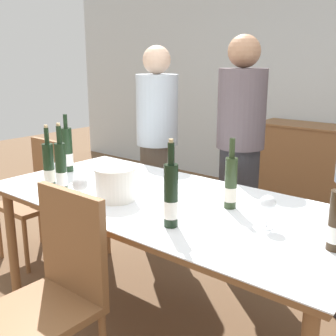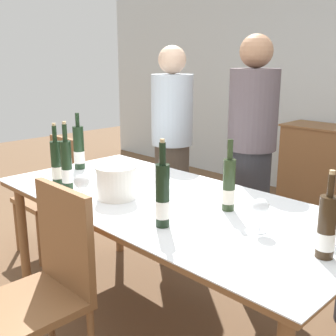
{
  "view_description": "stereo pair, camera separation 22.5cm",
  "coord_description": "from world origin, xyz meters",
  "px_view_note": "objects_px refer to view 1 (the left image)",
  "views": [
    {
      "loc": [
        1.38,
        -1.68,
        1.52
      ],
      "look_at": [
        0.0,
        0.0,
        0.95
      ],
      "focal_mm": 45.0,
      "sensor_mm": 36.0,
      "label": 1
    },
    {
      "loc": [
        1.55,
        -1.53,
        1.52
      ],
      "look_at": [
        0.0,
        0.0,
        0.95
      ],
      "focal_mm": 45.0,
      "sensor_mm": 36.0,
      "label": 2
    }
  ],
  "objects_px": {
    "dining_table": "(168,211)",
    "wine_bottle_0": "(231,184)",
    "ice_bucket": "(115,183)",
    "wine_bottle_1": "(67,151)",
    "sideboard_cabinet": "(328,168)",
    "wine_bottle_2": "(49,166)",
    "wine_bottle_5": "(61,168)",
    "wine_glass_2": "(56,169)",
    "wine_glass_4": "(80,185)",
    "wine_glass_1": "(268,205)",
    "chair_near_front": "(56,286)",
    "chair_left_end": "(40,191)",
    "wine_glass_3": "(127,175)",
    "person_guest_left": "(240,158)",
    "wine_bottle_4": "(171,196)",
    "person_host": "(157,148)"
  },
  "relations": [
    {
      "from": "wine_glass_1",
      "to": "wine_glass_4",
      "type": "height_order",
      "value": "wine_glass_1"
    },
    {
      "from": "wine_glass_2",
      "to": "wine_glass_4",
      "type": "relative_size",
      "value": 0.93
    },
    {
      "from": "wine_bottle_0",
      "to": "wine_glass_2",
      "type": "xyz_separation_m",
      "value": [
        -1.06,
        -0.3,
        -0.04
      ]
    },
    {
      "from": "chair_near_front",
      "to": "person_host",
      "type": "relative_size",
      "value": 0.6
    },
    {
      "from": "wine_glass_1",
      "to": "person_guest_left",
      "type": "xyz_separation_m",
      "value": [
        -0.64,
        0.86,
        -0.04
      ]
    },
    {
      "from": "wine_bottle_0",
      "to": "wine_bottle_2",
      "type": "bearing_deg",
      "value": -159.28
    },
    {
      "from": "wine_bottle_2",
      "to": "chair_left_end",
      "type": "distance_m",
      "value": 0.85
    },
    {
      "from": "wine_bottle_4",
      "to": "person_host",
      "type": "distance_m",
      "value": 1.52
    },
    {
      "from": "chair_near_front",
      "to": "wine_glass_2",
      "type": "bearing_deg",
      "value": 142.54
    },
    {
      "from": "wine_glass_2",
      "to": "wine_bottle_4",
      "type": "bearing_deg",
      "value": -4.85
    },
    {
      "from": "ice_bucket",
      "to": "wine_glass_1",
      "type": "relative_size",
      "value": 1.46
    },
    {
      "from": "wine_bottle_0",
      "to": "chair_near_front",
      "type": "distance_m",
      "value": 0.97
    },
    {
      "from": "dining_table",
      "to": "wine_glass_1",
      "type": "bearing_deg",
      "value": -1.3
    },
    {
      "from": "wine_glass_1",
      "to": "chair_near_front",
      "type": "xyz_separation_m",
      "value": [
        -0.64,
        -0.71,
        -0.32
      ]
    },
    {
      "from": "wine_bottle_0",
      "to": "chair_near_front",
      "type": "bearing_deg",
      "value": -113.93
    },
    {
      "from": "ice_bucket",
      "to": "wine_bottle_5",
      "type": "distance_m",
      "value": 0.35
    },
    {
      "from": "sideboard_cabinet",
      "to": "person_guest_left",
      "type": "distance_m",
      "value": 1.77
    },
    {
      "from": "chair_left_end",
      "to": "wine_bottle_4",
      "type": "bearing_deg",
      "value": -12.78
    },
    {
      "from": "wine_bottle_2",
      "to": "wine_glass_4",
      "type": "xyz_separation_m",
      "value": [
        0.34,
        -0.05,
        -0.04
      ]
    },
    {
      "from": "wine_glass_3",
      "to": "person_host",
      "type": "height_order",
      "value": "person_host"
    },
    {
      "from": "wine_bottle_2",
      "to": "person_guest_left",
      "type": "height_order",
      "value": "person_guest_left"
    },
    {
      "from": "sideboard_cabinet",
      "to": "wine_bottle_2",
      "type": "bearing_deg",
      "value": -103.52
    },
    {
      "from": "sideboard_cabinet",
      "to": "person_host",
      "type": "distance_m",
      "value": 1.95
    },
    {
      "from": "sideboard_cabinet",
      "to": "wine_bottle_2",
      "type": "distance_m",
      "value": 2.97
    },
    {
      "from": "wine_glass_2",
      "to": "chair_left_end",
      "type": "xyz_separation_m",
      "value": [
        -0.62,
        0.28,
        -0.34
      ]
    },
    {
      "from": "sideboard_cabinet",
      "to": "wine_bottle_0",
      "type": "xyz_separation_m",
      "value": [
        0.33,
        -2.46,
        0.47
      ]
    },
    {
      "from": "ice_bucket",
      "to": "wine_bottle_2",
      "type": "distance_m",
      "value": 0.47
    },
    {
      "from": "wine_bottle_5",
      "to": "wine_glass_2",
      "type": "distance_m",
      "value": 0.2
    },
    {
      "from": "ice_bucket",
      "to": "wine_bottle_1",
      "type": "distance_m",
      "value": 0.72
    },
    {
      "from": "dining_table",
      "to": "wine_bottle_4",
      "type": "distance_m",
      "value": 0.42
    },
    {
      "from": "wine_bottle_5",
      "to": "wine_glass_4",
      "type": "relative_size",
      "value": 2.86
    },
    {
      "from": "wine_glass_3",
      "to": "chair_left_end",
      "type": "relative_size",
      "value": 0.14
    },
    {
      "from": "sideboard_cabinet",
      "to": "wine_glass_2",
      "type": "relative_size",
      "value": 11.4
    },
    {
      "from": "wine_bottle_5",
      "to": "wine_glass_3",
      "type": "bearing_deg",
      "value": 49.14
    },
    {
      "from": "chair_near_front",
      "to": "wine_glass_3",
      "type": "bearing_deg",
      "value": 110.77
    },
    {
      "from": "wine_bottle_4",
      "to": "wine_bottle_2",
      "type": "bearing_deg",
      "value": 179.92
    },
    {
      "from": "dining_table",
      "to": "wine_bottle_0",
      "type": "bearing_deg",
      "value": 18.44
    },
    {
      "from": "person_host",
      "to": "person_guest_left",
      "type": "bearing_deg",
      "value": 1.5
    },
    {
      "from": "wine_bottle_0",
      "to": "wine_glass_1",
      "type": "height_order",
      "value": "wine_bottle_0"
    },
    {
      "from": "wine_glass_1",
      "to": "wine_glass_3",
      "type": "bearing_deg",
      "value": 179.05
    },
    {
      "from": "ice_bucket",
      "to": "wine_bottle_5",
      "type": "xyz_separation_m",
      "value": [
        -0.34,
        -0.1,
        0.04
      ]
    },
    {
      "from": "ice_bucket",
      "to": "wine_glass_3",
      "type": "bearing_deg",
      "value": 117.4
    },
    {
      "from": "wine_glass_1",
      "to": "person_host",
      "type": "height_order",
      "value": "person_host"
    },
    {
      "from": "sideboard_cabinet",
      "to": "person_guest_left",
      "type": "xyz_separation_m",
      "value": [
        -0.05,
        -1.73,
        0.41
      ]
    },
    {
      "from": "chair_near_front",
      "to": "person_guest_left",
      "type": "distance_m",
      "value": 1.6
    },
    {
      "from": "wine_glass_2",
      "to": "chair_near_front",
      "type": "height_order",
      "value": "chair_near_front"
    },
    {
      "from": "dining_table",
      "to": "wine_bottle_5",
      "type": "relative_size",
      "value": 5.28
    },
    {
      "from": "dining_table",
      "to": "person_guest_left",
      "type": "height_order",
      "value": "person_guest_left"
    },
    {
      "from": "wine_bottle_1",
      "to": "wine_bottle_4",
      "type": "distance_m",
      "value": 1.19
    },
    {
      "from": "wine_bottle_0",
      "to": "chair_left_end",
      "type": "height_order",
      "value": "wine_bottle_0"
    }
  ]
}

